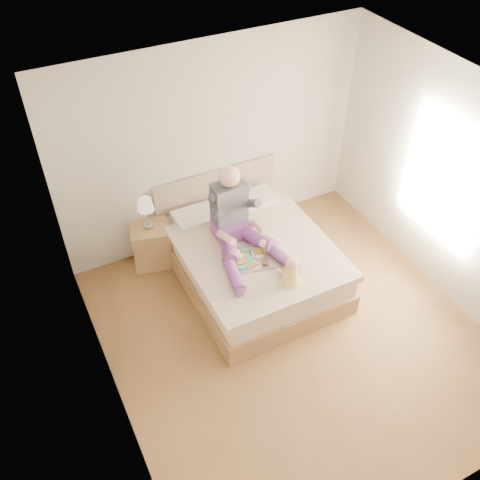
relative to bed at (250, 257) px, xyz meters
name	(u,v)px	position (x,y,z in m)	size (l,w,h in m)	color
room	(311,233)	(0.08, -1.08, 1.19)	(4.02, 4.22, 2.71)	brown
bed	(250,257)	(0.00, 0.00, 0.00)	(1.70, 2.18, 1.00)	olive
nightstand	(151,245)	(-1.01, 0.80, -0.03)	(0.56, 0.52, 0.58)	olive
lamp	(145,206)	(-1.00, 0.81, 0.58)	(0.21, 0.21, 0.43)	#B8BABF
adult	(237,223)	(-0.16, 0.03, 0.58)	(0.83, 1.17, 0.98)	#6B337F
tray	(248,258)	(-0.19, -0.30, 0.33)	(0.60, 0.52, 0.15)	#B8BABF
baby	(291,272)	(0.06, -0.82, 0.44)	(0.24, 0.32, 0.36)	#FDE84F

